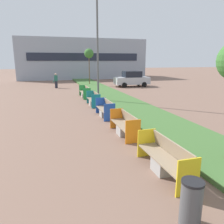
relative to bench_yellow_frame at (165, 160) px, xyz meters
name	(u,v)px	position (x,y,z in m)	size (l,w,h in m)	color
planter_grass_strip	(165,125)	(2.26, 3.94, -0.28)	(2.80, 120.00, 0.18)	#426B33
building_backdrop	(81,59)	(3.06, 35.49, 2.96)	(21.35, 8.93, 6.66)	#939EAD
bench_yellow_frame	(165,160)	(0.00, 0.00, 0.00)	(0.65, 2.33, 0.94)	#9E9B96
bench_orange_frame	(125,126)	(0.00, 3.40, -0.01)	(0.65, 2.14, 0.94)	#9E9B96
bench_blue_frame	(105,110)	(0.00, 6.65, -0.01)	(0.65, 2.03, 0.94)	#9E9B96
bench_teal_frame	(94,100)	(0.00, 9.94, -0.01)	(0.65, 1.94, 0.94)	#9E9B96
bench_green_frame	(85,93)	(0.00, 13.62, 0.00)	(0.65, 2.39, 0.94)	#9E9B96
litter_bin	(191,203)	(-0.57, -1.98, 0.10)	(0.43, 0.43, 0.95)	#4C4F51
street_lamp_post	(98,42)	(0.61, 11.16, 4.03)	(0.24, 0.44, 8.04)	#56595B
sapling_tree_far	(89,54)	(2.11, 22.76, 3.55)	(1.17, 1.17, 4.56)	brown
pedestrian_walking	(56,81)	(-2.14, 20.99, 0.49)	(0.53, 0.24, 1.70)	#232633
parked_car_distant	(132,79)	(6.81, 19.92, 0.54)	(4.24, 2.00, 1.86)	#B7BABF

